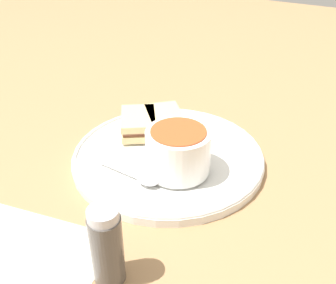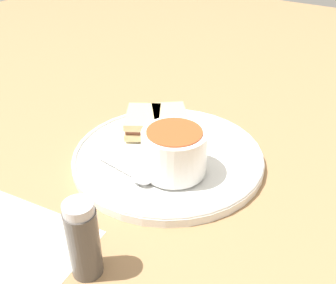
# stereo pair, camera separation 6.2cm
# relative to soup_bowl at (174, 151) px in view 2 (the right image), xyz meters

# --- Properties ---
(ground_plane) EXTENTS (2.40, 2.40, 0.00)m
(ground_plane) POSITION_rel_soup_bowl_xyz_m (-0.04, 0.03, -0.05)
(ground_plane) COLOR #9E754C
(plate) EXTENTS (0.31, 0.31, 0.02)m
(plate) POSITION_rel_soup_bowl_xyz_m (-0.04, 0.03, -0.04)
(plate) COLOR white
(plate) RESTS_ON ground_plane
(soup_bowl) EXTENTS (0.10, 0.10, 0.07)m
(soup_bowl) POSITION_rel_soup_bowl_xyz_m (0.00, 0.00, 0.00)
(soup_bowl) COLOR white
(soup_bowl) RESTS_ON plate
(spoon) EXTENTS (0.11, 0.03, 0.01)m
(spoon) POSITION_rel_soup_bowl_xyz_m (-0.03, -0.05, -0.03)
(spoon) COLOR silver
(spoon) RESTS_ON plate
(sandwich_half_near) EXTENTS (0.10, 0.10, 0.03)m
(sandwich_half_near) POSITION_rel_soup_bowl_xyz_m (-0.08, 0.10, -0.02)
(sandwich_half_near) COLOR #DBBC7F
(sandwich_half_near) RESTS_ON plate
(sandwich_half_far) EXTENTS (0.09, 0.10, 0.03)m
(sandwich_half_far) POSITION_rel_soup_bowl_xyz_m (-0.11, 0.07, -0.02)
(sandwich_half_far) COLOR #DBBC7F
(sandwich_half_far) RESTS_ON plate
(salt_shaker) EXTENTS (0.04, 0.04, 0.10)m
(salt_shaker) POSITION_rel_soup_bowl_xyz_m (0.02, -0.20, -0.00)
(salt_shaker) COLOR #4C4742
(salt_shaker) RESTS_ON ground_plane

